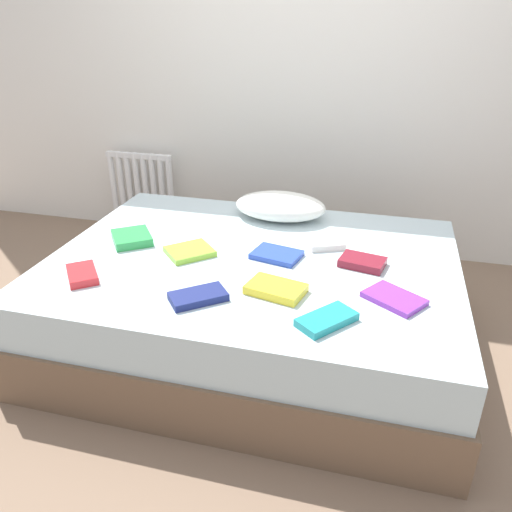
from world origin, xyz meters
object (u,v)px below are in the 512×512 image
(textbook_maroon, at_px, (362,262))
(textbook_yellow, at_px, (276,289))
(textbook_blue, at_px, (277,255))
(textbook_purple, at_px, (394,298))
(textbook_teal, at_px, (327,320))
(textbook_navy, at_px, (198,296))
(textbook_white, at_px, (326,244))
(pillow, at_px, (280,206))
(textbook_red, at_px, (82,274))
(textbook_lime, at_px, (190,251))
(bed, at_px, (254,301))
(radiator, at_px, (142,188))
(textbook_green, at_px, (132,238))

(textbook_maroon, bearing_deg, textbook_yellow, -122.23)
(textbook_blue, height_order, textbook_yellow, textbook_yellow)
(textbook_purple, relative_size, textbook_teal, 0.99)
(textbook_navy, relative_size, textbook_teal, 0.99)
(textbook_white, bearing_deg, pillow, 109.22)
(textbook_navy, bearing_deg, textbook_red, 136.24)
(textbook_lime, distance_m, textbook_red, 0.52)
(pillow, bearing_deg, textbook_yellow, -78.89)
(bed, relative_size, textbook_teal, 8.48)
(radiator, distance_m, textbook_navy, 1.99)
(textbook_blue, xyz_separation_m, textbook_green, (-0.77, -0.02, 0.01))
(textbook_navy, distance_m, textbook_teal, 0.54)
(textbook_yellow, xyz_separation_m, textbook_teal, (0.24, -0.18, -0.00))
(bed, xyz_separation_m, pillow, (0.02, 0.54, 0.33))
(pillow, xyz_separation_m, textbook_blue, (0.09, -0.51, -0.06))
(bed, bearing_deg, textbook_red, -149.53)
(textbook_green, relative_size, textbook_teal, 0.90)
(textbook_blue, bearing_deg, textbook_white, 52.42)
(textbook_maroon, bearing_deg, radiator, 158.06)
(bed, bearing_deg, textbook_green, 179.22)
(textbook_red, bearing_deg, textbook_white, 82.76)
(bed, distance_m, textbook_maroon, 0.59)
(textbook_blue, bearing_deg, textbook_teal, -46.22)
(textbook_purple, bearing_deg, bed, -166.25)
(bed, xyz_separation_m, textbook_red, (-0.69, -0.41, 0.27))
(radiator, relative_size, textbook_maroon, 2.63)
(radiator, relative_size, textbook_yellow, 2.23)
(radiator, xyz_separation_m, pillow, (1.23, -0.66, 0.21))
(textbook_green, relative_size, textbook_navy, 0.91)
(textbook_navy, distance_m, textbook_red, 0.58)
(radiator, bearing_deg, pillow, -28.39)
(textbook_navy, relative_size, textbook_white, 1.32)
(textbook_yellow, bearing_deg, textbook_green, 172.18)
(textbook_purple, bearing_deg, textbook_teal, -102.13)
(textbook_purple, relative_size, textbook_red, 1.18)
(textbook_red, bearing_deg, textbook_lime, 94.89)
(textbook_maroon, height_order, textbook_navy, textbook_maroon)
(pillow, height_order, textbook_green, pillow)
(textbook_green, bearing_deg, textbook_navy, 13.01)
(pillow, xyz_separation_m, textbook_red, (-0.71, -0.94, -0.05))
(textbook_yellow, xyz_separation_m, textbook_maroon, (0.34, 0.35, -0.00))
(radiator, height_order, textbook_navy, radiator)
(textbook_green, xyz_separation_m, textbook_white, (0.99, 0.20, -0.01))
(textbook_maroon, distance_m, textbook_red, 1.30)
(bed, bearing_deg, pillow, 88.22)
(textbook_teal, distance_m, textbook_red, 1.12)
(bed, bearing_deg, radiator, 135.24)
(textbook_navy, xyz_separation_m, textbook_red, (-0.58, 0.05, 0.00))
(textbook_lime, distance_m, textbook_green, 0.35)
(bed, distance_m, textbook_green, 0.72)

